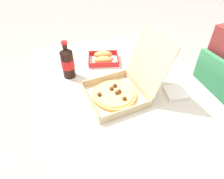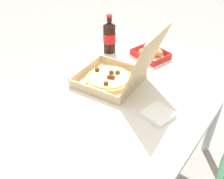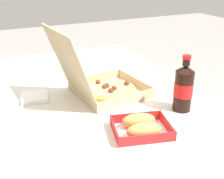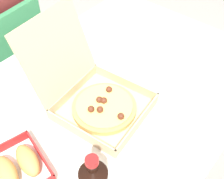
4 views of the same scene
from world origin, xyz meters
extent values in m
cube|color=silver|center=(0.00, 0.00, 0.70)|extent=(1.35, 0.90, 0.03)
cylinder|color=#B7B7BC|center=(0.61, 0.38, 0.34)|extent=(0.05, 0.05, 0.68)
cube|color=#338451|center=(-0.01, 0.75, 0.43)|extent=(0.44, 0.44, 0.04)
cube|color=#338451|center=(0.01, 0.56, 0.64)|extent=(0.36, 0.07, 0.38)
cylinder|color=#B2B2B7|center=(0.14, 0.94, 0.21)|extent=(0.03, 0.03, 0.43)
cylinder|color=#B2B2B7|center=(0.18, 0.60, 0.21)|extent=(0.03, 0.03, 0.43)
cylinder|color=#B2B2B7|center=(-0.16, 0.56, 0.21)|extent=(0.03, 0.03, 0.43)
cylinder|color=#333847|center=(0.06, 0.91, 0.23)|extent=(0.09, 0.09, 0.45)
cube|color=#333847|center=(0.07, 0.86, 0.50)|extent=(0.14, 0.31, 0.10)
cube|color=tan|center=(-0.05, -0.05, 0.71)|extent=(0.31, 0.31, 0.01)
cube|color=tan|center=(-0.03, -0.19, 0.74)|extent=(0.28, 0.04, 0.04)
cube|color=tan|center=(-0.18, -0.07, 0.74)|extent=(0.04, 0.28, 0.04)
cube|color=tan|center=(0.09, -0.04, 0.74)|extent=(0.04, 0.28, 0.04)
cube|color=tan|center=(-0.06, 0.08, 0.74)|extent=(0.28, 0.04, 0.04)
cube|color=tan|center=(-0.07, 0.13, 0.89)|extent=(0.29, 0.13, 0.27)
cylinder|color=tan|center=(-0.05, -0.05, 0.73)|extent=(0.23, 0.23, 0.02)
cylinder|color=#EAC666|center=(-0.05, -0.05, 0.74)|extent=(0.20, 0.20, 0.01)
sphere|color=#562819|center=(-0.05, -0.13, 0.75)|extent=(0.02, 0.02, 0.02)
sphere|color=#562819|center=(-0.04, -0.04, 0.75)|extent=(0.02, 0.02, 0.02)
sphere|color=#562819|center=(-0.08, -0.06, 0.75)|extent=(0.02, 0.02, 0.02)
sphere|color=#562819|center=(-0.09, -0.04, 0.75)|extent=(0.02, 0.02, 0.02)
sphere|color=#562819|center=(0.01, -0.02, 0.75)|extent=(0.02, 0.02, 0.02)
sphere|color=#562819|center=(-0.04, -0.03, 0.75)|extent=(0.02, 0.02, 0.02)
cube|color=white|center=(-0.39, -0.02, 0.71)|extent=(0.19, 0.22, 0.00)
cube|color=red|center=(-0.36, 0.07, 0.73)|extent=(0.15, 0.04, 0.03)
cube|color=red|center=(-0.32, -0.03, 0.73)|extent=(0.05, 0.19, 0.03)
ellipsoid|color=tan|center=(-0.42, -0.01, 0.74)|extent=(0.08, 0.13, 0.05)
ellipsoid|color=tan|center=(-0.35, -0.02, 0.74)|extent=(0.08, 0.13, 0.05)
cone|color=black|center=(-0.30, -0.25, 0.88)|extent=(0.07, 0.07, 0.02)
cylinder|color=black|center=(-0.30, -0.25, 0.91)|extent=(0.03, 0.03, 0.02)
cylinder|color=red|center=(-0.30, -0.25, 0.93)|extent=(0.03, 0.03, 0.01)
cube|color=white|center=(0.25, -0.23, 0.71)|extent=(0.26, 0.23, 0.00)
cube|color=white|center=(0.03, 0.26, 0.72)|extent=(0.13, 0.13, 0.02)
camera|label=1|loc=(0.68, -0.30, 1.44)|focal=32.19mm
camera|label=2|loc=(0.77, 0.58, 1.41)|focal=40.33mm
camera|label=3|loc=(-1.10, 0.42, 1.25)|focal=45.90mm
camera|label=4|loc=(-0.51, -0.48, 1.48)|focal=44.74mm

